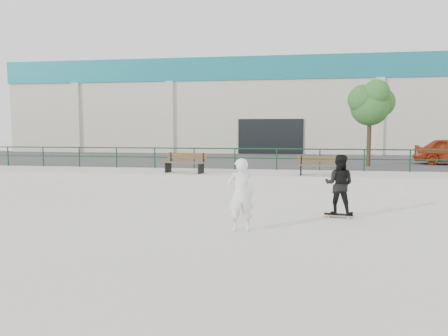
% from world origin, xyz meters
% --- Properties ---
extents(ground, '(120.00, 120.00, 0.00)m').
position_xyz_m(ground, '(0.00, 0.00, 0.00)').
color(ground, silver).
rests_on(ground, ground).
extents(ledge, '(30.00, 3.00, 0.50)m').
position_xyz_m(ledge, '(0.00, 9.50, 0.25)').
color(ledge, beige).
rests_on(ledge, ground).
extents(parking_strip, '(60.00, 14.00, 0.50)m').
position_xyz_m(parking_strip, '(0.00, 18.00, 0.25)').
color(parking_strip, '#333333').
rests_on(parking_strip, ground).
extents(railing, '(28.00, 0.06, 1.03)m').
position_xyz_m(railing, '(-0.00, 10.80, 1.24)').
color(railing, '#143923').
rests_on(railing, ledge).
extents(commercial_building, '(44.20, 16.33, 8.00)m').
position_xyz_m(commercial_building, '(-0.00, 31.99, 4.58)').
color(commercial_building, beige).
rests_on(commercial_building, ground).
extents(bench_left, '(2.01, 0.95, 0.89)m').
position_xyz_m(bench_left, '(-2.97, 8.84, 0.94)').
color(bench_left, brown).
rests_on(bench_left, ledge).
extents(bench_right, '(1.77, 0.60, 0.81)m').
position_xyz_m(bench_right, '(2.84, 8.71, 0.90)').
color(bench_right, brown).
rests_on(bench_right, ledge).
extents(tree, '(2.49, 2.22, 4.43)m').
position_xyz_m(tree, '(5.69, 13.74, 3.82)').
color(tree, '#4A3525').
rests_on(tree, parking_strip).
extents(skateboard, '(0.80, 0.32, 0.09)m').
position_xyz_m(skateboard, '(3.05, 2.36, 0.07)').
color(skateboard, black).
rests_on(skateboard, ground).
extents(standing_skater, '(0.94, 0.82, 1.66)m').
position_xyz_m(standing_skater, '(3.05, 2.36, 0.92)').
color(standing_skater, black).
rests_on(standing_skater, skateboard).
extents(seated_skater, '(0.73, 0.58, 1.76)m').
position_xyz_m(seated_skater, '(0.56, 0.33, 0.88)').
color(seated_skater, white).
rests_on(seated_skater, ground).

